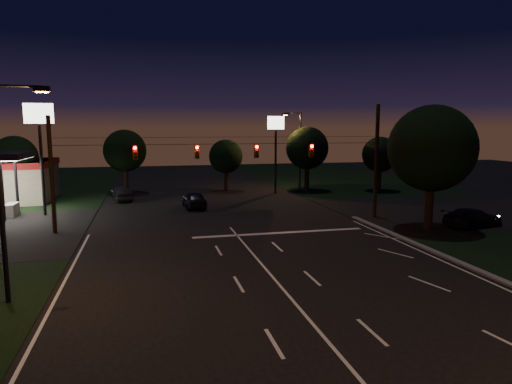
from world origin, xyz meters
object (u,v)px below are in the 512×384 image
object	(u,v)px
tree_right_near	(431,149)
car_cross	(473,218)
utility_pole_right	(374,217)
car_oncoming_b	(122,194)
car_oncoming_a	(194,200)

from	to	relation	value
tree_right_near	car_cross	xyz separation A→B (m)	(3.64, -0.17, -4.98)
utility_pole_right	car_cross	world-z (taller)	utility_pole_right
utility_pole_right	car_cross	bearing A→B (deg)	-44.04
car_oncoming_b	car_cross	size ratio (longest dim) A/B	0.86
car_cross	utility_pole_right	bearing A→B (deg)	33.04
utility_pole_right	car_cross	size ratio (longest dim) A/B	1.87
tree_right_near	car_cross	distance (m)	6.17
tree_right_near	car_oncoming_b	distance (m)	28.90
tree_right_near	car_oncoming_b	size ratio (longest dim) A/B	2.13
utility_pole_right	tree_right_near	xyz separation A→B (m)	(1.53, -4.83, 5.68)
tree_right_near	car_oncoming_a	world-z (taller)	tree_right_near
utility_pole_right	car_cross	distance (m)	7.23
car_oncoming_b	car_cross	bearing A→B (deg)	132.01
car_cross	tree_right_near	bearing A→B (deg)	74.48
tree_right_near	car_oncoming_a	xyz separation A→B (m)	(-15.19, 12.63, -4.92)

